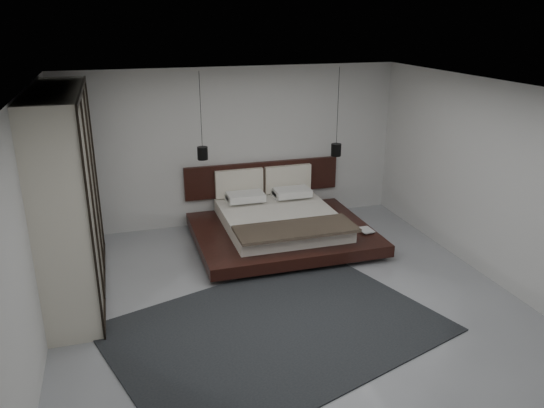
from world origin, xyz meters
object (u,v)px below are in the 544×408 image
object	(u,v)px
lattice_screen	(56,174)
rug	(276,329)
bed	(280,224)
pendant_right	(336,149)
pendant_left	(203,153)
wardrobe	(67,195)

from	to	relation	value
lattice_screen	rug	world-z (taller)	lattice_screen
bed	pendant_right	bearing A→B (deg)	21.38
pendant_left	wardrobe	xyz separation A→B (m)	(-2.02, -1.31, -0.11)
lattice_screen	pendant_left	bearing A→B (deg)	-2.11
bed	pendant_right	size ratio (longest dim) A/B	1.88
lattice_screen	bed	xyz separation A→B (m)	(3.45, -0.55, -1.01)
wardrobe	bed	bearing A→B (deg)	14.81
bed	pendant_right	world-z (taller)	pendant_right
pendant_left	pendant_right	size ratio (longest dim) A/B	0.93
lattice_screen	rug	xyz separation A→B (m)	(2.58, -3.15, -1.29)
pendant_left	rug	world-z (taller)	pendant_left
lattice_screen	pendant_right	distance (m)	4.63
rug	wardrobe	bearing A→B (deg)	142.97
pendant_left	wardrobe	bearing A→B (deg)	-147.03
pendant_left	rug	bearing A→B (deg)	-84.20
lattice_screen	wardrobe	bearing A→B (deg)	-79.76
wardrobe	rug	distance (m)	3.22
lattice_screen	wardrobe	world-z (taller)	wardrobe
bed	pendant_left	size ratio (longest dim) A/B	2.03
lattice_screen	bed	bearing A→B (deg)	-9.00
pendant_right	rug	size ratio (longest dim) A/B	0.40
pendant_right	wardrobe	bearing A→B (deg)	-163.37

